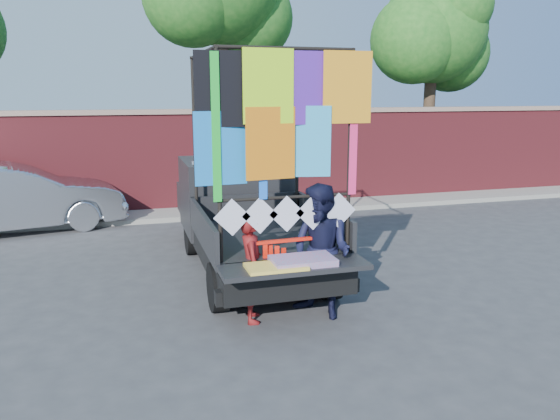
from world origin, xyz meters
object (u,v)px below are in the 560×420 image
object	(u,v)px
woman	(252,268)
man	(322,252)
sedan	(15,198)
pickup_truck	(242,212)

from	to	relation	value
woman	man	world-z (taller)	man
woman	sedan	bearing A→B (deg)	40.25
sedan	man	xyz separation A→B (m)	(4.83, -6.27, 0.17)
pickup_truck	woman	distance (m)	2.74
woman	man	xyz separation A→B (m)	(0.94, -0.12, 0.18)
pickup_truck	woman	bearing A→B (deg)	-99.41
woman	man	distance (m)	0.96
sedan	man	size ratio (longest dim) A/B	2.48
man	woman	bearing A→B (deg)	-132.15
pickup_truck	man	bearing A→B (deg)	-80.10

